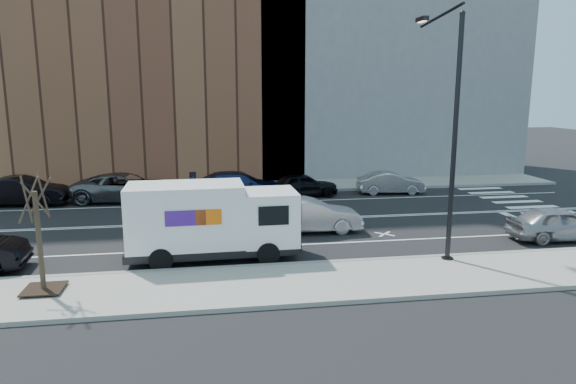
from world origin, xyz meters
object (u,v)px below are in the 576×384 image
object	(u,v)px
far_parked_b	(23,191)
driving_sedan	(310,215)
fedex_van	(211,220)
near_parked_front	(558,224)

from	to	relation	value
far_parked_b	driving_sedan	bearing A→B (deg)	-113.30
far_parked_b	fedex_van	bearing A→B (deg)	-132.13
driving_sedan	far_parked_b	bearing A→B (deg)	62.39
far_parked_b	near_parked_front	bearing A→B (deg)	-108.45
near_parked_front	fedex_van	bearing A→B (deg)	93.84
fedex_van	driving_sedan	bearing A→B (deg)	34.54
driving_sedan	near_parked_front	world-z (taller)	driving_sedan
fedex_van	near_parked_front	world-z (taller)	fedex_van
driving_sedan	near_parked_front	bearing A→B (deg)	-105.14
fedex_van	near_parked_front	bearing A→B (deg)	-0.28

